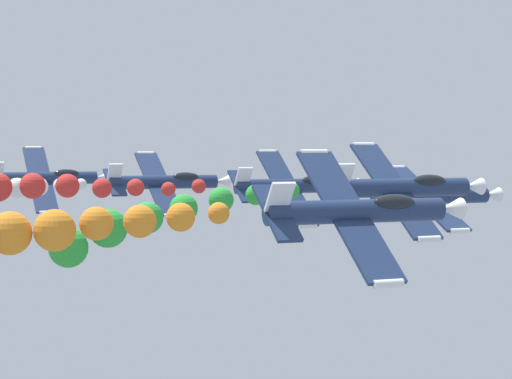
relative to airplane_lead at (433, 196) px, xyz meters
The scene contains 7 objects.
airplane_lead is the anchor object (origin of this frame).
airplane_left_inner 11.16m from the airplane_lead, 143.94° to the right, with size 8.02×10.35×5.80m.
airplane_right_inner 10.46m from the airplane_lead, 42.34° to the right, with size 8.08×10.35×5.71m.
smoke_trail_right_inner 24.48m from the airplane_lead, 71.71° to the right, with size 2.10×14.01×4.24m.
airplane_left_outer 22.46m from the airplane_lead, 140.99° to the right, with size 8.37×10.35×5.24m.
airplane_right_outer 23.17m from the airplane_lead, 40.93° to the right, with size 7.86×10.35×6.02m.
airplane_trailing 34.60m from the airplane_lead, 140.29° to the right, with size 7.97×10.35×5.88m.
Camera 1 is at (60.48, -24.46, 85.05)m, focal length 66.09 mm.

